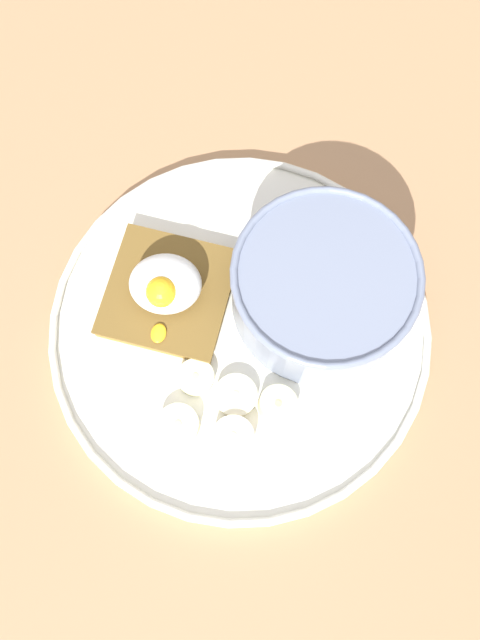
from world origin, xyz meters
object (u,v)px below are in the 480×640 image
at_px(poached_egg, 165,285).
at_px(banana_slice_inner, 278,405).
at_px(oatmeal_bowl, 322,288).
at_px(banana_slice_left, 238,396).
at_px(banana_slice_back, 196,377).
at_px(toast_slice, 169,293).
at_px(banana_slice_right, 178,425).
at_px(banana_slice_front, 230,437).

distance_m(poached_egg, banana_slice_inner, 0.13).
height_order(oatmeal_bowl, banana_slice_left, oatmeal_bowl).
bearing_deg(banana_slice_back, poached_egg, 112.66).
bearing_deg(toast_slice, banana_slice_inner, -42.84).
bearing_deg(banana_slice_left, banana_slice_back, 160.08).
distance_m(poached_egg, banana_slice_right, 0.11).
relative_size(banana_slice_right, banana_slice_inner, 0.98).
height_order(toast_slice, banana_slice_inner, same).
height_order(oatmeal_bowl, banana_slice_right, oatmeal_bowl).
bearing_deg(banana_slice_right, oatmeal_bowl, 45.86).
bearing_deg(oatmeal_bowl, banana_slice_right, -134.14).
bearing_deg(banana_slice_inner, banana_slice_right, -165.24).
bearing_deg(poached_egg, banana_slice_back, -67.34).
bearing_deg(banana_slice_front, banana_slice_left, 81.58).
relative_size(oatmeal_bowl, banana_slice_left, 2.99).
xyz_separation_m(banana_slice_front, banana_slice_right, (-0.04, 0.01, -0.00)).
height_order(toast_slice, banana_slice_front, same).
distance_m(banana_slice_back, banana_slice_right, 0.04).
xyz_separation_m(toast_slice, poached_egg, (-0.00, -0.00, 0.02)).
xyz_separation_m(banana_slice_back, banana_slice_inner, (0.06, -0.02, 0.00)).
distance_m(toast_slice, banana_slice_back, 0.07).
xyz_separation_m(banana_slice_left, banana_slice_inner, (0.03, -0.01, 0.00)).
bearing_deg(banana_slice_left, poached_egg, 128.22).
height_order(banana_slice_left, banana_slice_back, banana_slice_back).
bearing_deg(poached_egg, banana_slice_inner, -42.23).
height_order(toast_slice, banana_slice_left, toast_slice).
bearing_deg(oatmeal_bowl, toast_slice, -178.91).
height_order(toast_slice, banana_slice_back, toast_slice).
height_order(poached_egg, banana_slice_front, poached_egg).
height_order(toast_slice, poached_egg, poached_egg).
relative_size(banana_slice_left, banana_slice_inner, 1.09).
bearing_deg(banana_slice_inner, banana_slice_left, 169.66).
distance_m(banana_slice_front, banana_slice_back, 0.05).
distance_m(oatmeal_bowl, toast_slice, 0.12).
height_order(oatmeal_bowl, toast_slice, oatmeal_bowl).
xyz_separation_m(banana_slice_right, banana_slice_inner, (0.07, 0.02, 0.00)).
relative_size(banana_slice_front, banana_slice_left, 0.78).
relative_size(poached_egg, banana_slice_front, 1.87).
xyz_separation_m(banana_slice_back, banana_slice_right, (-0.01, -0.04, 0.00)).
distance_m(oatmeal_bowl, banana_slice_inner, 0.10).
xyz_separation_m(banana_slice_left, banana_slice_right, (-0.04, -0.03, 0.00)).
distance_m(oatmeal_bowl, banana_slice_right, 0.15).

